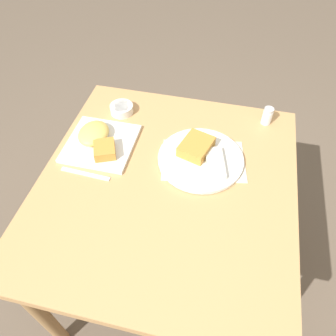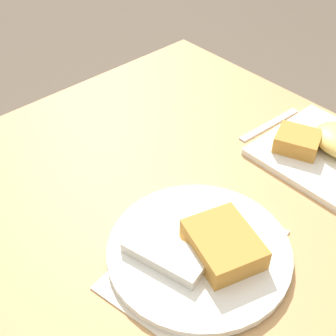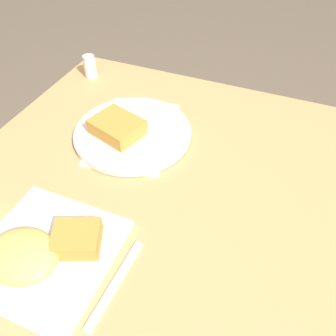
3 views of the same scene
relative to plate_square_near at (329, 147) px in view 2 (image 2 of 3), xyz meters
name	(u,v)px [view 2 (image 2 of 3)]	position (x,y,z in m)	size (l,w,h in m)	color
dining_table	(187,220)	(0.12, 0.29, -0.11)	(0.95, 0.88, 0.73)	tan
menu_card	(196,258)	(-0.01, 0.40, -0.02)	(0.25, 0.33, 0.00)	beige
plate_square_near	(329,147)	(0.00, 0.00, 0.00)	(0.25, 0.25, 0.06)	white
plate_oval_far	(202,250)	(-0.01, 0.39, 0.00)	(0.31, 0.31, 0.05)	white
butter_knife	(270,124)	(0.15, 0.00, -0.02)	(0.02, 0.18, 0.00)	silver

